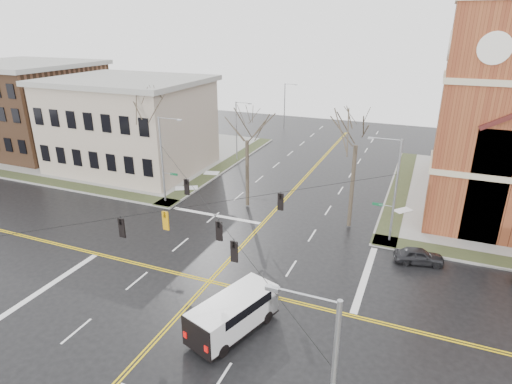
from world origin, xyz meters
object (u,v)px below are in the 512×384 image
at_px(tree_ne, 356,140).
at_px(cargo_van, 236,310).
at_px(signal_pole_ne, 394,188).
at_px(tree_nw_far, 151,113).
at_px(streetlight_north_b, 285,105).
at_px(tree_nw_near, 247,136).
at_px(parked_car_a, 419,256).
at_px(signal_pole_nw, 163,158).
at_px(streetlight_north_a, 237,129).

bearing_deg(tree_ne, cargo_van, -102.07).
bearing_deg(signal_pole_ne, tree_nw_far, 175.55).
xyz_separation_m(streetlight_north_b, tree_nw_near, (7.66, -34.19, 2.99)).
relative_size(parked_car_a, tree_ne, 0.33).
distance_m(signal_pole_ne, tree_nw_far, 25.52).
bearing_deg(tree_nw_near, tree_nw_far, -178.11).
distance_m(streetlight_north_b, parked_car_a, 46.62).
height_order(tree_nw_far, tree_ne, tree_nw_far).
height_order(signal_pole_ne, tree_ne, tree_ne).
bearing_deg(streetlight_north_b, tree_nw_near, -77.37).
xyz_separation_m(signal_pole_ne, parked_car_a, (2.71, -2.86, -4.31)).
bearing_deg(signal_pole_ne, tree_ne, 157.73).
bearing_deg(signal_pole_nw, cargo_van, -45.27).
relative_size(streetlight_north_b, tree_nw_far, 0.65).
height_order(streetlight_north_a, tree_nw_far, tree_nw_far).
distance_m(parked_car_a, tree_nw_far, 29.45).
distance_m(signal_pole_ne, parked_car_a, 5.84).
height_order(signal_pole_nw, streetlight_north_b, signal_pole_nw).
bearing_deg(streetlight_north_b, tree_nw_far, -95.21).
height_order(cargo_van, tree_nw_far, tree_nw_far).
bearing_deg(tree_ne, signal_pole_ne, -22.27).
height_order(cargo_van, parked_car_a, cargo_van).
height_order(streetlight_north_a, tree_ne, tree_ne).
height_order(signal_pole_ne, streetlight_north_a, signal_pole_ne).
bearing_deg(tree_ne, parked_car_a, -34.40).
bearing_deg(streetlight_north_a, tree_ne, -39.31).
height_order(signal_pole_nw, tree_nw_near, tree_nw_near).
height_order(streetlight_north_a, cargo_van, streetlight_north_a).
bearing_deg(streetlight_north_a, signal_pole_nw, -92.32).
distance_m(cargo_van, tree_ne, 18.74).
relative_size(streetlight_north_b, tree_ne, 0.69).
height_order(tree_nw_far, tree_nw_near, tree_nw_far).
relative_size(parked_car_a, tree_nw_far, 0.30).
bearing_deg(tree_nw_near, signal_pole_ne, -9.18).
bearing_deg(signal_pole_ne, streetlight_north_a, 143.10).
bearing_deg(parked_car_a, signal_pole_nw, 71.21).
relative_size(streetlight_north_a, parked_car_a, 2.12).
bearing_deg(parked_car_a, streetlight_north_a, 39.54).
distance_m(streetlight_north_a, parked_car_a, 31.60).
distance_m(signal_pole_nw, streetlight_north_b, 36.51).
height_order(streetlight_north_a, parked_car_a, streetlight_north_a).
xyz_separation_m(signal_pole_nw, tree_nw_near, (8.33, 2.31, 2.51)).
relative_size(streetlight_north_b, tree_nw_near, 0.78).
relative_size(streetlight_north_b, cargo_van, 1.23).
bearing_deg(signal_pole_ne, parked_car_a, -46.52).
distance_m(signal_pole_ne, tree_nw_near, 14.72).
bearing_deg(tree_ne, streetlight_north_a, 140.69).
xyz_separation_m(cargo_van, tree_nw_far, (-17.84, 17.46, 7.59)).
height_order(cargo_van, tree_ne, tree_ne).
distance_m(streetlight_north_a, cargo_van, 35.35).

